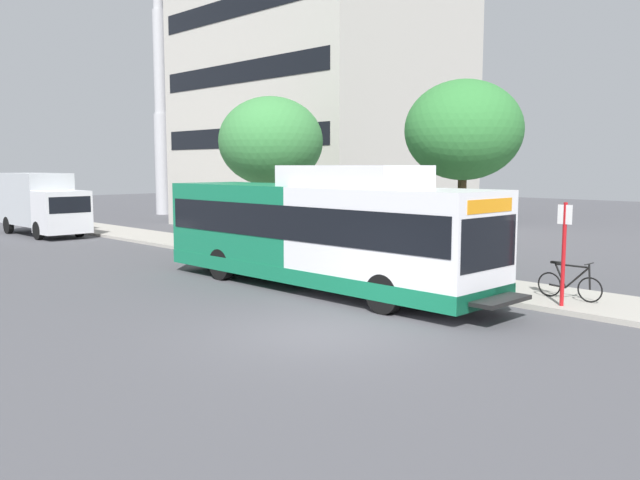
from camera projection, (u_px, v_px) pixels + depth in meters
name	position (u px, v px, depth m)	size (l,w,h in m)	color
ground_plane	(137.00, 286.00, 19.90)	(120.00, 120.00, 0.00)	#4C4C51
sidewalk_curb	(344.00, 266.00, 23.32)	(3.00, 56.00, 0.14)	#A8A399
transit_bus	(318.00, 232.00, 19.24)	(2.58, 12.25, 3.65)	white
bus_stop_sign_pole	(564.00, 246.00, 16.25)	(0.10, 0.36, 2.60)	red
bicycle_parked	(569.00, 284.00, 17.15)	(0.52, 1.76, 1.02)	black
street_tree_near_stop	(463.00, 131.00, 20.69)	(3.73, 3.73, 6.21)	#4C3823
street_tree_mid_block	(271.00, 142.00, 27.43)	(4.38, 4.38, 6.38)	#4C3823
box_truck_background	(41.00, 202.00, 34.37)	(2.32, 7.01, 3.25)	silver
lattice_comm_tower	(160.00, 68.00, 48.14)	(1.10, 1.10, 32.30)	#B7B7BC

